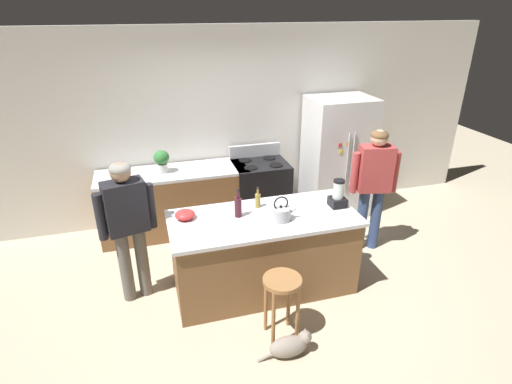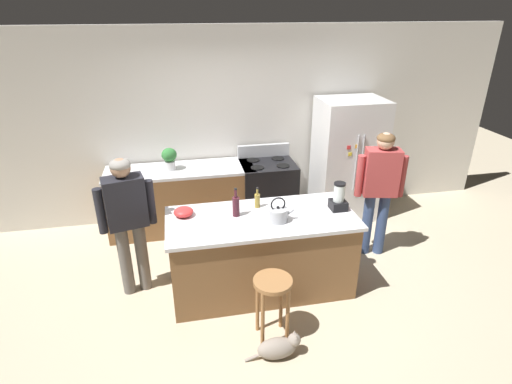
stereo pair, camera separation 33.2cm
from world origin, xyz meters
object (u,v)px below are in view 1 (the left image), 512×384
Objects in this scene: stove_range at (260,191)px; tea_kettle at (281,213)px; refrigerator at (337,157)px; bar_stool at (282,292)px; kitchen_island at (264,253)px; person_by_sink_right at (374,180)px; blender_appliance at (338,195)px; bottle_wine at (238,206)px; bottle_vinegar at (258,200)px; person_by_island_left at (127,220)px; mixing_bowl at (185,215)px; cat at (290,345)px; potted_plant at (162,160)px.

tea_kettle is at bearing -99.33° from stove_range.
tea_kettle is (-1.45, -1.62, 0.11)m from refrigerator.
tea_kettle reaches higher than bar_stool.
kitchen_island is 1.25× the size of person_by_sink_right.
blender_appliance is at bearing 0.65° from kitchen_island.
person_by_sink_right is 5.06× the size of bottle_wine.
person_by_sink_right is 1.56m from bottle_vinegar.
refrigerator is 6.36× the size of tea_kettle.
refrigerator is at bearing 23.15° from person_by_island_left.
refrigerator reaches higher than mixing_bowl.
person_by_sink_right is 2.32m from cat.
tea_kettle is at bearing -57.32° from potted_plant.
bottle_wine reaches higher than bottle_vinegar.
person_by_island_left is (-1.37, 0.23, 0.49)m from kitchen_island.
potted_plant is (-2.52, 0.05, 0.20)m from refrigerator.
bottle_wine is (-0.67, -1.44, 0.56)m from stove_range.
person_by_sink_right reaches higher than person_by_island_left.
person_by_sink_right is (2.92, 0.19, 0.02)m from person_by_island_left.
refrigerator is 5.84× the size of potted_plant.
potted_plant is (-0.86, 2.32, 0.55)m from bar_stool.
blender_appliance is (0.91, 0.78, 0.51)m from bar_stool.
bottle_vinegar is at bearing 87.47° from cat.
tea_kettle is at bearing 72.56° from bar_stool.
person_by_sink_right is 3.08× the size of cat.
stove_range is 0.69× the size of person_by_island_left.
stove_range is at bearing 78.31° from bar_stool.
potted_plant is 1.61m from bottle_vinegar.
kitchen_island is at bearing -164.57° from person_by_sink_right.
person_by_island_left reaches higher than potted_plant.
bottle_vinegar is 0.75× the size of bottle_wine.
blender_appliance is at bearing 48.72° from cat.
kitchen_island is at bearing -89.89° from bottle_vinegar.
kitchen_island is 0.96m from mixing_bowl.
person_by_island_left is 1.40m from potted_plant.
refrigerator is 2.53m from potted_plant.
tea_kettle reaches higher than stove_range.
kitchen_island is 2.23m from refrigerator.
stove_range is at bearing 65.05° from bottle_wine.
blender_appliance reaches higher than tea_kettle.
tea_kettle reaches higher than mixing_bowl.
bottle_wine reaches higher than potted_plant.
bottle_vinegar is (0.06, 1.25, 0.88)m from cat.
tea_kettle is at bearing -25.93° from bottle_wine.
potted_plant is 2.35m from blender_appliance.
bar_stool is 1.28m from mixing_bowl.
person_by_sink_right is at bearing -44.16° from stove_range.
cat is at bearing -89.00° from bar_stool.
potted_plant is 1.62m from bottle_wine.
refrigerator is 5.62× the size of blender_appliance.
kitchen_island is 1.84× the size of stove_range.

